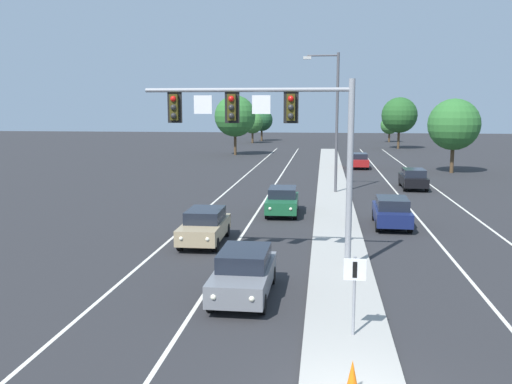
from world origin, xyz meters
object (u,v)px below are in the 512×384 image
overhead_signal_mast (276,128)px  car_receding_navy (392,211)px  car_receding_red (359,160)px  tree_far_right_b (399,115)px  tree_far_right_a (390,125)px  street_lamp_median (334,114)px  car_oncoming_tan (205,226)px  car_oncoming_green (282,200)px  car_receding_black (413,178)px  tree_far_left_b (262,120)px  traffic_cone_median_nose (352,377)px  tree_far_left_a (235,116)px  tree_far_left_c (252,123)px  median_sign_post (354,284)px  car_oncoming_grey (244,273)px  tree_far_right_c (454,125)px

overhead_signal_mast → car_receding_navy: overhead_signal_mast is taller
car_receding_red → tree_far_right_b: 30.24m
car_receding_navy → tree_far_right_a: size_ratio=0.96×
street_lamp_median → car_oncoming_tan: 17.73m
car_oncoming_green → car_receding_black: bearing=51.0°
overhead_signal_mast → tree_far_left_b: bearing=96.8°
tree_far_left_b → street_lamp_median: bearing=-79.0°
overhead_signal_mast → tree_far_right_b: 67.80m
traffic_cone_median_nose → tree_far_left_a: tree_far_left_a is taller
car_receding_navy → traffic_cone_median_nose: bearing=-99.1°
tree_far_left_c → median_sign_post: bearing=-80.8°
overhead_signal_mast → car_oncoming_grey: bearing=-102.7°
tree_far_left_a → car_receding_red: bearing=-43.2°
car_oncoming_tan → car_receding_navy: 10.29m
car_receding_black → tree_far_right_c: size_ratio=0.63×
car_receding_black → tree_far_left_b: 64.04m
car_receding_navy → tree_far_left_a: (-15.40, 43.47, 4.32)m
tree_far_right_b → tree_far_right_a: tree_far_right_b is taller
overhead_signal_mast → tree_far_right_c: (14.17, 34.46, -0.85)m
car_receding_navy → car_receding_red: bearing=90.0°
tree_far_right_c → car_receding_red: bearing=160.3°
traffic_cone_median_nose → car_oncoming_tan: bearing=114.6°
car_oncoming_tan → car_oncoming_green: same height
car_receding_red → tree_far_left_c: tree_far_left_c is taller
car_oncoming_grey → car_receding_navy: 13.48m
median_sign_post → car_oncoming_tan: bearing=121.5°
car_oncoming_grey → car_receding_red: bearing=81.3°
car_receding_red → tree_far_left_c: (-16.34, 39.70, 2.77)m
car_receding_red → tree_far_left_a: tree_far_left_a is taller
median_sign_post → car_receding_red: bearing=86.4°
median_sign_post → tree_far_left_c: size_ratio=0.40×
car_oncoming_green → car_receding_red: (6.05, 26.17, 0.00)m
car_receding_navy → overhead_signal_mast: bearing=-122.5°
tree_far_left_b → tree_far_left_c: bearing=-97.3°
tree_far_right_a → tree_far_right_c: 48.75m
traffic_cone_median_nose → car_oncoming_grey: bearing=117.6°
overhead_signal_mast → traffic_cone_median_nose: overhead_signal_mast is taller
car_oncoming_grey → tree_far_left_b: (-9.23, 87.48, 3.09)m
street_lamp_median → tree_far_left_a: street_lamp_median is taller
car_oncoming_green → tree_far_left_a: size_ratio=0.57×
car_receding_black → car_oncoming_tan: bearing=-123.0°
car_oncoming_green → tree_far_right_a: (14.19, 71.78, 2.25)m
car_oncoming_grey → median_sign_post: bearing=-42.5°
median_sign_post → car_receding_black: size_ratio=0.49×
overhead_signal_mast → tree_far_left_a: tree_far_left_a is taller
car_oncoming_grey → traffic_cone_median_nose: bearing=-62.4°
median_sign_post → car_oncoming_green: 18.26m
tree_far_left_c → tree_far_left_b: (0.88, 6.84, 0.32)m
tree_far_right_b → tree_far_left_b: tree_far_right_b is taller
car_receding_black → tree_far_left_c: 57.82m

